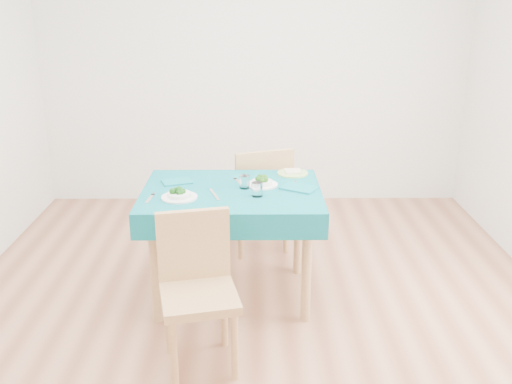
{
  "coord_description": "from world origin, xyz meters",
  "views": [
    {
      "loc": [
        -0.02,
        -3.14,
        1.94
      ],
      "look_at": [
        0.0,
        0.0,
        0.85
      ],
      "focal_mm": 40.0,
      "sensor_mm": 36.0,
      "label": 1
    }
  ],
  "objects_px": {
    "side_plate": "(293,173)",
    "bowl_near": "(179,193)",
    "table": "(232,244)",
    "chair_far": "(256,180)",
    "chair_near": "(199,285)",
    "bowl_far": "(262,181)"
  },
  "relations": [
    {
      "from": "side_plate",
      "to": "bowl_near",
      "type": "bearing_deg",
      "value": -145.94
    },
    {
      "from": "table",
      "to": "bowl_near",
      "type": "relative_size",
      "value": 5.1
    },
    {
      "from": "bowl_near",
      "to": "chair_far",
      "type": "bearing_deg",
      "value": 63.59
    },
    {
      "from": "chair_near",
      "to": "bowl_far",
      "type": "relative_size",
      "value": 4.8
    },
    {
      "from": "bowl_far",
      "to": "bowl_near",
      "type": "bearing_deg",
      "value": -154.94
    },
    {
      "from": "side_plate",
      "to": "bowl_far",
      "type": "bearing_deg",
      "value": -130.65
    },
    {
      "from": "table",
      "to": "bowl_near",
      "type": "bearing_deg",
      "value": -153.25
    },
    {
      "from": "chair_near",
      "to": "bowl_near",
      "type": "xyz_separation_m",
      "value": [
        -0.16,
        0.62,
        0.3
      ]
    },
    {
      "from": "table",
      "to": "chair_far",
      "type": "xyz_separation_m",
      "value": [
        0.16,
        0.8,
        0.19
      ]
    },
    {
      "from": "bowl_near",
      "to": "bowl_far",
      "type": "distance_m",
      "value": 0.56
    },
    {
      "from": "table",
      "to": "chair_near",
      "type": "distance_m",
      "value": 0.8
    },
    {
      "from": "table",
      "to": "bowl_far",
      "type": "height_order",
      "value": "bowl_far"
    },
    {
      "from": "chair_near",
      "to": "table",
      "type": "bearing_deg",
      "value": 66.62
    },
    {
      "from": "chair_far",
      "to": "bowl_far",
      "type": "relative_size",
      "value": 5.49
    },
    {
      "from": "bowl_near",
      "to": "bowl_far",
      "type": "relative_size",
      "value": 1.07
    },
    {
      "from": "bowl_near",
      "to": "side_plate",
      "type": "xyz_separation_m",
      "value": [
        0.73,
        0.49,
        -0.03
      ]
    },
    {
      "from": "chair_far",
      "to": "bowl_near",
      "type": "relative_size",
      "value": 5.12
    },
    {
      "from": "chair_far",
      "to": "bowl_far",
      "type": "height_order",
      "value": "chair_far"
    },
    {
      "from": "table",
      "to": "chair_far",
      "type": "relative_size",
      "value": 1.0
    },
    {
      "from": "table",
      "to": "bowl_near",
      "type": "xyz_separation_m",
      "value": [
        -0.32,
        -0.16,
        0.41
      ]
    },
    {
      "from": "chair_far",
      "to": "side_plate",
      "type": "bearing_deg",
      "value": 100.3
    },
    {
      "from": "chair_far",
      "to": "side_plate",
      "type": "relative_size",
      "value": 5.29
    }
  ]
}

